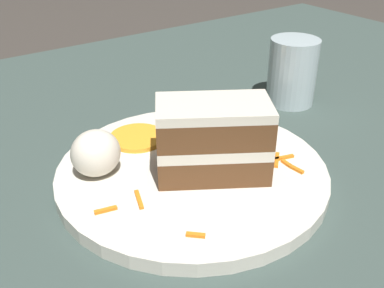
{
  "coord_description": "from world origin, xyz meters",
  "views": [
    {
      "loc": [
        -0.28,
        -0.34,
        0.29
      ],
      "look_at": [
        -0.05,
        -0.02,
        0.06
      ],
      "focal_mm": 42.0,
      "sensor_mm": 36.0,
      "label": 1
    }
  ],
  "objects_px": {
    "plate": "(192,172)",
    "cream_dollop": "(96,153)",
    "cake_slice": "(213,139)",
    "orange_garnish": "(137,138)",
    "drinking_glass": "(292,76)"
  },
  "relations": [
    {
      "from": "plate",
      "to": "cream_dollop",
      "type": "height_order",
      "value": "cream_dollop"
    },
    {
      "from": "cake_slice",
      "to": "orange_garnish",
      "type": "bearing_deg",
      "value": -132.97
    },
    {
      "from": "cream_dollop",
      "to": "drinking_glass",
      "type": "relative_size",
      "value": 0.55
    },
    {
      "from": "orange_garnish",
      "to": "cream_dollop",
      "type": "bearing_deg",
      "value": -150.1
    },
    {
      "from": "cream_dollop",
      "to": "drinking_glass",
      "type": "height_order",
      "value": "drinking_glass"
    },
    {
      "from": "cream_dollop",
      "to": "orange_garnish",
      "type": "height_order",
      "value": "cream_dollop"
    },
    {
      "from": "cream_dollop",
      "to": "orange_garnish",
      "type": "relative_size",
      "value": 0.79
    },
    {
      "from": "cake_slice",
      "to": "cream_dollop",
      "type": "distance_m",
      "value": 0.12
    },
    {
      "from": "drinking_glass",
      "to": "cake_slice",
      "type": "bearing_deg",
      "value": -155.43
    },
    {
      "from": "orange_garnish",
      "to": "drinking_glass",
      "type": "distance_m",
      "value": 0.24
    },
    {
      "from": "cream_dollop",
      "to": "orange_garnish",
      "type": "xyz_separation_m",
      "value": [
        0.07,
        0.04,
        -0.02
      ]
    },
    {
      "from": "plate",
      "to": "drinking_glass",
      "type": "xyz_separation_m",
      "value": [
        0.23,
        0.08,
        0.03
      ]
    },
    {
      "from": "cake_slice",
      "to": "drinking_glass",
      "type": "height_order",
      "value": "same"
    },
    {
      "from": "cake_slice",
      "to": "drinking_glass",
      "type": "xyz_separation_m",
      "value": [
        0.21,
        0.1,
        -0.01
      ]
    },
    {
      "from": "plate",
      "to": "drinking_glass",
      "type": "distance_m",
      "value": 0.24
    }
  ]
}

